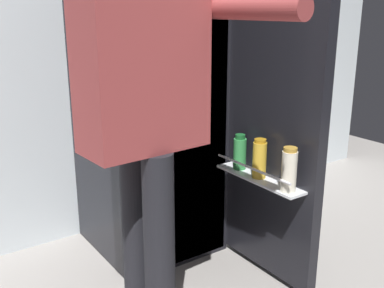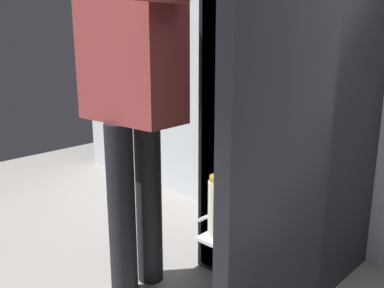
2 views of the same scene
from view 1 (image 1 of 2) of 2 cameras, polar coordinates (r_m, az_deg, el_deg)
ground_plane at (r=2.31m, az=2.23°, el=-17.43°), size 5.73×5.73×0.00m
kitchen_wall at (r=2.72m, az=-9.86°, el=15.49°), size 4.40×0.10×2.50m
refrigerator at (r=2.41m, az=-4.43°, el=5.17°), size 0.66×1.22×1.64m
person at (r=1.68m, az=-5.77°, el=4.80°), size 0.57×0.74×1.59m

